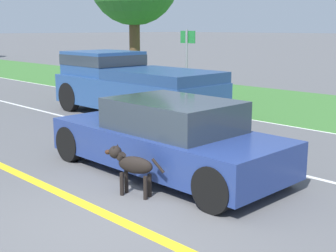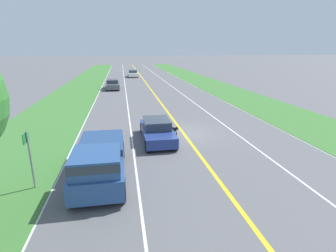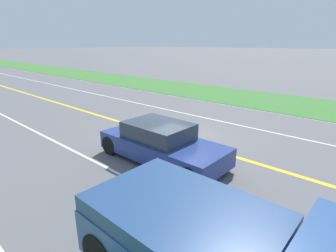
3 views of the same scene
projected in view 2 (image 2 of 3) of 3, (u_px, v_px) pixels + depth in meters
ground_plane at (183, 133)px, 17.81m from camera, size 400.00×400.00×0.00m
centre_divider_line at (183, 133)px, 17.81m from camera, size 0.18×160.00×0.01m
lane_edge_line_right at (76, 139)px, 16.65m from camera, size 0.14×160.00×0.01m
lane_edge_line_left at (277, 128)px, 18.97m from camera, size 0.14×160.00×0.01m
lane_dash_same_dir at (132, 136)px, 17.23m from camera, size 0.10×160.00×0.01m
lane_dash_oncoming at (232, 130)px, 18.39m from camera, size 0.10×160.00×0.01m
grass_verge_right at (26, 142)px, 16.15m from camera, size 6.00×160.00×0.03m
grass_verge_left at (314, 126)px, 19.46m from camera, size 6.00×160.00×0.03m
ego_car at (157, 131)px, 16.32m from camera, size 1.85×4.46×1.32m
dog at (175, 130)px, 16.97m from camera, size 0.43×0.99×0.77m
pickup_truck at (100, 160)px, 11.23m from camera, size 2.09×5.34×1.80m
car_trailing_near at (113, 85)px, 37.14m from camera, size 1.87×4.64×1.32m
car_trailing_mid at (133, 74)px, 53.04m from camera, size 1.91×4.61×1.35m
street_sign at (29, 153)px, 10.36m from camera, size 0.11×0.64×2.46m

